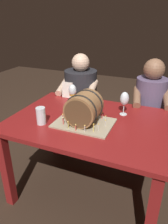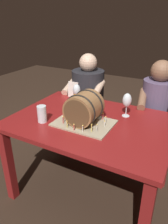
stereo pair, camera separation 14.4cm
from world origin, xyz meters
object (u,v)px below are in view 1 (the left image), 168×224
at_px(menu_card, 67,90).
at_px(person_seated_right, 147,119).
at_px(wine_glass_rose, 85,95).
at_px(wine_glass_empty, 124,99).
at_px(wine_glass_amber, 73,91).
at_px(dining_table, 90,132).
at_px(person_seated_left, 81,106).
at_px(barrel_cake, 84,110).
at_px(beer_pint, 41,116).

bearing_deg(menu_card, person_seated_right, 18.96).
relative_size(wine_glass_rose, wine_glass_empty, 0.84).
bearing_deg(wine_glass_rose, wine_glass_amber, 179.47).
xyz_separation_m(dining_table, person_seated_right, (0.38, 0.68, -0.12)).
bearing_deg(person_seated_left, barrel_cake, -64.47).
relative_size(person_seated_left, person_seated_right, 1.00).
bearing_deg(beer_pint, menu_card, 97.02).
relative_size(dining_table, beer_pint, 9.52).
distance_m(dining_table, person_seated_left, 0.78).
bearing_deg(dining_table, wine_glass_rose, 122.42).
distance_m(wine_glass_empty, beer_pint, 0.69).
relative_size(dining_table, person_seated_left, 1.12).
relative_size(wine_glass_empty, person_seated_left, 0.18).
height_order(dining_table, barrel_cake, barrel_cake).
bearing_deg(dining_table, menu_card, 136.25).
bearing_deg(wine_glass_rose, dining_table, -57.58).
xyz_separation_m(person_seated_left, person_seated_right, (0.77, -0.00, -0.03)).
distance_m(dining_table, beer_pint, 0.42).
xyz_separation_m(wine_glass_amber, beer_pint, (-0.06, -0.43, -0.07)).
distance_m(beer_pint, person_seated_left, 0.93).
distance_m(beer_pint, menu_card, 0.59).
distance_m(wine_glass_empty, wine_glass_amber, 0.49).
height_order(dining_table, wine_glass_empty, wine_glass_empty).
xyz_separation_m(barrel_cake, person_seated_right, (0.41, 0.76, -0.35)).
height_order(wine_glass_rose, wine_glass_empty, wine_glass_empty).
relative_size(wine_glass_amber, person_seated_right, 0.18).
height_order(barrel_cake, beer_pint, barrel_cake).
relative_size(dining_table, menu_card, 7.99).
bearing_deg(person_seated_left, dining_table, -60.54).
bearing_deg(wine_glass_rose, menu_card, 148.36).
relative_size(dining_table, wine_glass_empty, 6.37).
height_order(barrel_cake, wine_glass_amber, barrel_cake).
relative_size(menu_card, person_seated_left, 0.14).
bearing_deg(menu_card, wine_glass_rose, -33.34).
height_order(wine_glass_amber, beer_pint, wine_glass_amber).
xyz_separation_m(beer_pint, person_seated_left, (-0.06, 0.89, -0.27)).
xyz_separation_m(beer_pint, menu_card, (-0.07, 0.59, 0.02)).
height_order(wine_glass_empty, beer_pint, wine_glass_empty).
bearing_deg(beer_pint, person_seated_left, 93.64).
distance_m(wine_glass_amber, beer_pint, 0.44).
xyz_separation_m(dining_table, person_seated_left, (-0.38, 0.68, -0.09)).
bearing_deg(wine_glass_rose, beer_pint, -113.20).
xyz_separation_m(wine_glass_rose, person_seated_left, (-0.24, 0.45, -0.32)).
relative_size(barrel_cake, wine_glass_empty, 2.22).
bearing_deg(menu_card, person_seated_left, 85.17).
distance_m(wine_glass_empty, person_seated_left, 0.84).
xyz_separation_m(barrel_cake, beer_pint, (-0.31, -0.13, -0.06)).
bearing_deg(wine_glass_rose, person_seated_left, 117.94).
relative_size(wine_glass_amber, person_seated_left, 0.18).
height_order(dining_table, menu_card, menu_card).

